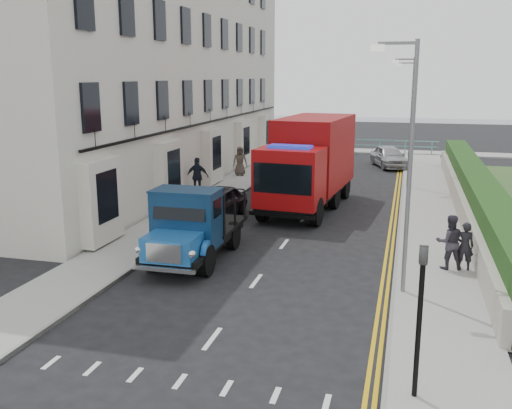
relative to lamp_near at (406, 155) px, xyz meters
name	(u,v)px	position (x,y,z in m)	size (l,w,h in m)	color
ground	(271,261)	(-4.18, 2.00, -4.00)	(120.00, 120.00, 0.00)	black
pavement_west	(213,197)	(-9.38, 11.00, -3.94)	(2.40, 38.00, 0.12)	gray
pavement_east	(429,209)	(1.12, 11.00, -3.94)	(2.60, 38.00, 0.12)	gray
promenade	(354,151)	(-4.18, 31.00, -3.94)	(30.00, 2.50, 0.12)	gray
sea_plane	(377,122)	(-4.18, 62.00, -4.00)	(120.00, 120.00, 0.00)	#4C5C68
terrace_west	(163,56)	(-13.65, 15.00, 3.17)	(6.31, 30.20, 14.25)	beige
garden_east	(474,193)	(3.03, 11.00, -3.10)	(1.45, 28.00, 1.75)	#B2AD9E
seafront_railing	(354,146)	(-4.18, 30.20, -3.42)	(13.00, 0.08, 1.11)	#59B2A5
lamp_near	(406,155)	(0.00, 0.00, 0.00)	(1.23, 0.18, 7.00)	slate
lamp_mid	(409,115)	(0.00, 16.00, 0.00)	(1.23, 0.18, 7.00)	slate
lamp_far	(410,106)	(0.00, 26.00, 0.00)	(1.23, 0.18, 7.00)	slate
traffic_signal	(421,299)	(0.42, -5.50, -1.92)	(0.16, 0.20, 3.10)	black
bedford_lorry	(189,231)	(-6.70, 0.95, -2.84)	(2.21, 5.36, 2.51)	black
red_lorry	(310,161)	(-4.32, 10.15, -1.78)	(3.39, 8.17, 4.17)	black
parked_car_front	(217,203)	(-7.78, 6.89, -3.29)	(1.68, 4.17, 1.42)	black
parked_car_mid	(276,178)	(-6.78, 14.00, -3.38)	(1.30, 3.74, 1.23)	#5394B3
parked_car_rear	(294,164)	(-6.78, 18.71, -3.30)	(1.95, 4.80, 1.39)	#A5A6AA
seafront_car_left	(319,145)	(-6.74, 28.54, -3.22)	(2.57, 5.56, 1.55)	black
seafront_car_right	(389,156)	(-1.17, 23.49, -3.26)	(1.74, 4.32, 1.47)	#A6A4A9
pedestrian_east_near	(465,246)	(1.92, 2.38, -3.11)	(0.56, 0.37, 1.54)	black
pedestrian_east_far	(450,242)	(1.46, 2.37, -3.01)	(0.85, 0.66, 1.74)	#37323D
pedestrian_west_near	(198,176)	(-10.18, 10.96, -2.91)	(1.13, 0.47, 1.93)	black
pedestrian_west_far	(240,161)	(-9.77, 17.11, -3.00)	(0.86, 0.56, 1.76)	#41372F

